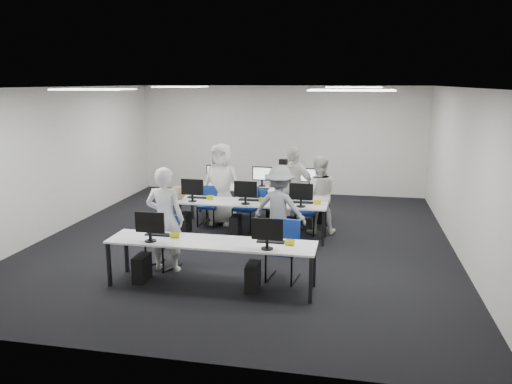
% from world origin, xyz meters
% --- Properties ---
extents(room, '(9.00, 9.02, 3.00)m').
position_xyz_m(room, '(0.00, 0.00, 1.50)').
color(room, black).
rests_on(room, ground).
extents(ceiling_panels, '(5.20, 4.60, 0.02)m').
position_xyz_m(ceiling_panels, '(0.00, 0.00, 2.98)').
color(ceiling_panels, white).
rests_on(ceiling_panels, room).
extents(desk_front, '(3.20, 0.70, 0.73)m').
position_xyz_m(desk_front, '(0.00, -2.40, 0.68)').
color(desk_front, silver).
rests_on(desk_front, ground).
extents(desk_mid, '(3.20, 0.70, 0.73)m').
position_xyz_m(desk_mid, '(0.00, 0.20, 0.68)').
color(desk_mid, silver).
rests_on(desk_mid, ground).
extents(desk_back, '(3.20, 0.70, 0.73)m').
position_xyz_m(desk_back, '(0.00, 1.60, 0.68)').
color(desk_back, silver).
rests_on(desk_back, ground).
extents(equipment_front, '(2.51, 0.41, 1.19)m').
position_xyz_m(equipment_front, '(-0.19, -2.42, 0.36)').
color(equipment_front, '#0B1C94').
rests_on(equipment_front, desk_front).
extents(equipment_mid, '(2.91, 0.41, 1.19)m').
position_xyz_m(equipment_mid, '(-0.19, 0.18, 0.36)').
color(equipment_mid, white).
rests_on(equipment_mid, desk_mid).
extents(equipment_back, '(2.91, 0.41, 1.19)m').
position_xyz_m(equipment_back, '(0.19, 1.62, 0.36)').
color(equipment_back, white).
rests_on(equipment_back, desk_back).
extents(chair_0, '(0.58, 0.60, 0.89)m').
position_xyz_m(chair_0, '(-1.04, -1.74, 0.28)').
color(chair_0, navy).
rests_on(chair_0, ground).
extents(chair_1, '(0.53, 0.57, 0.95)m').
position_xyz_m(chair_1, '(1.04, -1.88, 0.30)').
color(chair_1, navy).
rests_on(chair_1, ground).
extents(chair_2, '(0.41, 0.45, 0.83)m').
position_xyz_m(chair_2, '(-1.03, 0.87, 0.26)').
color(chair_2, navy).
rests_on(chair_2, ground).
extents(chair_3, '(0.54, 0.57, 0.93)m').
position_xyz_m(chair_3, '(-0.14, 0.65, 0.29)').
color(chair_3, navy).
rests_on(chair_3, ground).
extents(chair_4, '(0.44, 0.48, 0.87)m').
position_xyz_m(chair_4, '(1.13, 0.68, 0.27)').
color(chair_4, navy).
rests_on(chair_4, ground).
extents(chair_5, '(0.49, 0.52, 0.89)m').
position_xyz_m(chair_5, '(-0.96, 1.04, 0.28)').
color(chair_5, navy).
rests_on(chair_5, ground).
extents(chair_6, '(0.53, 0.55, 0.86)m').
position_xyz_m(chair_6, '(0.15, 1.01, 0.27)').
color(chair_6, navy).
rests_on(chair_6, ground).
extents(chair_7, '(0.50, 0.53, 0.84)m').
position_xyz_m(chair_7, '(1.20, 1.07, 0.27)').
color(chair_7, navy).
rests_on(chair_7, ground).
extents(handbag, '(0.41, 0.33, 0.29)m').
position_xyz_m(handbag, '(-1.45, 0.12, 0.87)').
color(handbag, '#A47B54').
rests_on(handbag, desk_mid).
extents(student_0, '(0.64, 0.42, 1.76)m').
position_xyz_m(student_0, '(-0.94, -1.87, 0.88)').
color(student_0, silver).
rests_on(student_0, ground).
extents(student_1, '(0.86, 0.71, 1.62)m').
position_xyz_m(student_1, '(1.37, 0.76, 0.81)').
color(student_1, silver).
rests_on(student_1, ground).
extents(student_2, '(0.95, 0.69, 1.80)m').
position_xyz_m(student_2, '(-0.76, 1.01, 0.90)').
color(student_2, silver).
rests_on(student_2, ground).
extents(student_3, '(1.12, 0.65, 1.79)m').
position_xyz_m(student_3, '(0.80, 0.97, 0.89)').
color(student_3, silver).
rests_on(student_3, ground).
extents(photographer, '(1.12, 0.79, 1.59)m').
position_xyz_m(photographer, '(0.74, -0.40, 0.79)').
color(photographer, slate).
rests_on(photographer, ground).
extents(dslr_camera, '(0.17, 0.21, 0.10)m').
position_xyz_m(dslr_camera, '(0.78, -0.22, 1.64)').
color(dslr_camera, black).
rests_on(dslr_camera, photographer).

